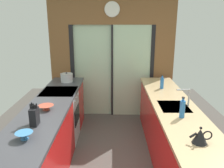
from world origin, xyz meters
TOP-DOWN VIEW (x-y plane):
  - ground_plane at (0.00, 0.60)m, footprint 5.04×7.60m
  - back_wall_unit at (0.00, 2.40)m, footprint 2.64×0.12m
  - left_counter_run at (-0.91, 0.13)m, footprint 0.62×3.80m
  - right_counter_run at (0.91, 0.30)m, footprint 0.62×3.80m
  - sink_faucet at (1.06, 0.55)m, footprint 0.19×0.02m
  - oven_range at (-0.91, 1.25)m, footprint 0.60×0.60m
  - mixing_bowl_near at (-0.89, -0.39)m, footprint 0.18×0.18m
  - mixing_bowl_far at (-0.89, 0.41)m, footprint 0.21×0.21m
  - knife_block at (-0.89, -0.05)m, footprint 0.09×0.14m
  - stock_pot at (-0.89, 1.86)m, footprint 0.24×0.24m
  - kettle at (0.89, -0.45)m, footprint 0.23×0.15m
  - soap_bottle_near at (0.89, 0.17)m, footprint 0.07×0.07m
  - soap_bottle_far at (0.89, 1.42)m, footprint 0.06×0.06m

SIDE VIEW (x-z plane):
  - ground_plane at x=0.00m, z-range -0.02..0.00m
  - oven_range at x=-0.91m, z-range 0.00..0.92m
  - right_counter_run at x=0.91m, z-range 0.00..0.92m
  - left_counter_run at x=-0.91m, z-range 0.01..0.93m
  - mixing_bowl_far at x=-0.89m, z-range 0.92..0.99m
  - mixing_bowl_near at x=-0.89m, z-range 0.92..1.00m
  - kettle at x=0.89m, z-range 0.91..1.09m
  - stock_pot at x=-0.89m, z-range 0.91..1.10m
  - soap_bottle_far at x=0.89m, z-range 0.90..1.14m
  - knife_block at x=-0.89m, z-range 0.89..1.17m
  - soap_bottle_near at x=0.89m, z-range 0.90..1.17m
  - sink_faucet at x=1.06m, z-range 0.96..1.22m
  - back_wall_unit at x=0.00m, z-range 0.18..2.88m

